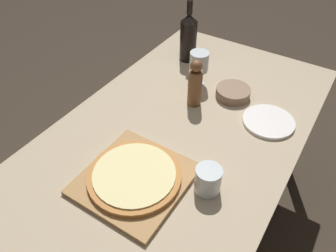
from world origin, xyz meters
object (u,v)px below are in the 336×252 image
object	(u,v)px
pepper_mill	(195,84)
wine_glass	(199,62)
wine_bottle	(188,37)
pizza	(134,175)
small_bowl	(233,93)

from	to	relation	value
pepper_mill	wine_glass	size ratio (longest dim) A/B	1.29
wine_bottle	wine_glass	world-z (taller)	wine_bottle
pizza	wine_glass	bearing A→B (deg)	98.68
pepper_mill	pizza	bearing A→B (deg)	-85.46
pizza	wine_bottle	bearing A→B (deg)	107.45
wine_bottle	small_bowl	xyz separation A→B (m)	(0.33, -0.17, -0.10)
pepper_mill	small_bowl	bearing A→B (deg)	48.51
pizza	small_bowl	world-z (taller)	same
pepper_mill	small_bowl	world-z (taller)	pepper_mill
pizza	small_bowl	size ratio (longest dim) A/B	2.09
pizza	wine_bottle	distance (m)	0.83
small_bowl	wine_glass	bearing A→B (deg)	-179.62
pizza	small_bowl	xyz separation A→B (m)	(0.08, 0.62, -0.01)
small_bowl	pizza	bearing A→B (deg)	-97.70
pizza	small_bowl	distance (m)	0.63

